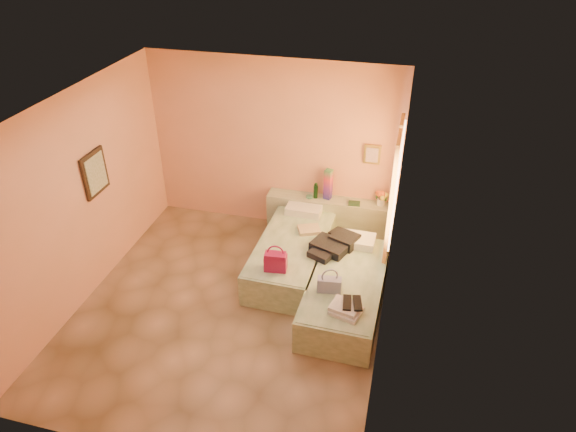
% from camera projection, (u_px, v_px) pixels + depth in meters
% --- Properties ---
extents(ground, '(4.50, 4.50, 0.00)m').
position_uv_depth(ground, '(231.00, 307.00, 6.98)').
color(ground, tan).
rests_on(ground, ground).
extents(room_walls, '(4.02, 4.51, 2.81)m').
position_uv_depth(room_walls, '(253.00, 174.00, 6.45)').
color(room_walls, '#F5A582').
rests_on(room_walls, ground).
extents(headboard_ledge, '(2.05, 0.30, 0.65)m').
position_uv_depth(headboard_ledge, '(330.00, 217.00, 8.33)').
color(headboard_ledge, '#AEB997').
rests_on(headboard_ledge, ground).
extents(bed_left, '(0.95, 2.02, 0.50)m').
position_uv_depth(bed_left, '(292.00, 254.00, 7.59)').
color(bed_left, beige).
rests_on(bed_left, ground).
extents(bed_right, '(0.95, 2.02, 0.50)m').
position_uv_depth(bed_right, '(346.00, 292.00, 6.87)').
color(bed_right, beige).
rests_on(bed_right, ground).
extents(water_bottle, '(0.07, 0.07, 0.25)m').
position_uv_depth(water_bottle, '(316.00, 191.00, 8.14)').
color(water_bottle, '#133517').
rests_on(water_bottle, headboard_ledge).
extents(rainbow_box, '(0.14, 0.14, 0.50)m').
position_uv_depth(rainbow_box, '(328.00, 184.00, 8.06)').
color(rainbow_box, '#9B1347').
rests_on(rainbow_box, headboard_ledge).
extents(small_dish, '(0.14, 0.14, 0.03)m').
position_uv_depth(small_dish, '(309.00, 197.00, 8.20)').
color(small_dish, '#4D8D70').
rests_on(small_dish, headboard_ledge).
extents(green_book, '(0.19, 0.15, 0.03)m').
position_uv_depth(green_book, '(354.00, 203.00, 8.02)').
color(green_book, '#23422B').
rests_on(green_book, headboard_ledge).
extents(flower_vase, '(0.26, 0.26, 0.28)m').
position_uv_depth(flower_vase, '(381.00, 197.00, 7.94)').
color(flower_vase, white).
rests_on(flower_vase, headboard_ledge).
extents(magenta_handbag, '(0.31, 0.20, 0.28)m').
position_uv_depth(magenta_handbag, '(276.00, 261.00, 6.81)').
color(magenta_handbag, '#9B1347').
rests_on(magenta_handbag, bed_left).
extents(khaki_garment, '(0.39, 0.36, 0.05)m').
position_uv_depth(khaki_garment, '(309.00, 230.00, 7.64)').
color(khaki_garment, tan).
rests_on(khaki_garment, bed_left).
extents(clothes_pile, '(0.71, 0.71, 0.16)m').
position_uv_depth(clothes_pile, '(333.00, 246.00, 7.20)').
color(clothes_pile, black).
rests_on(clothes_pile, bed_right).
extents(blue_handbag, '(0.32, 0.17, 0.19)m').
position_uv_depth(blue_handbag, '(329.00, 285.00, 6.46)').
color(blue_handbag, '#3E4B96').
rests_on(blue_handbag, bed_right).
extents(towel_stack, '(0.42, 0.39, 0.10)m').
position_uv_depth(towel_stack, '(346.00, 309.00, 6.15)').
color(towel_stack, silver).
rests_on(towel_stack, bed_right).
extents(sandal_pair, '(0.23, 0.29, 0.03)m').
position_uv_depth(sandal_pair, '(352.00, 303.00, 6.14)').
color(sandal_pair, black).
rests_on(sandal_pair, towel_stack).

